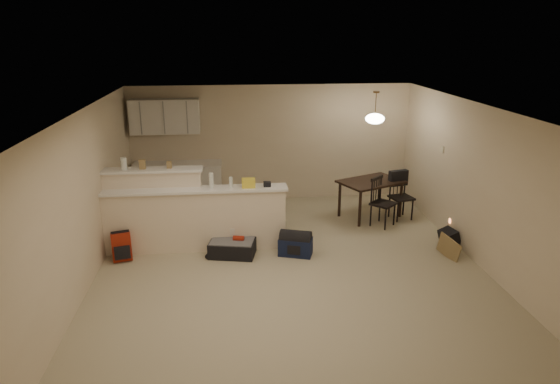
{
  "coord_description": "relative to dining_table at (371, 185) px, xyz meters",
  "views": [
    {
      "loc": [
        -0.89,
        -7.04,
        3.58
      ],
      "look_at": [
        -0.1,
        0.7,
        1.05
      ],
      "focal_mm": 32.0,
      "sensor_mm": 36.0,
      "label": 1
    }
  ],
  "objects": [
    {
      "name": "jar",
      "position": [
        -4.5,
        -1.03,
        0.83
      ],
      "size": [
        0.1,
        0.1,
        0.2
      ],
      "primitive_type": "cylinder",
      "color": "silver",
      "rests_on": "breakfast_bar"
    },
    {
      "name": "cardboard_sheet",
      "position": [
        0.77,
        -2.02,
        -0.48
      ],
      "size": [
        0.19,
        0.44,
        0.35
      ],
      "primitive_type": "cube",
      "rotation": [
        0.0,
        0.0,
        1.94
      ],
      "color": "olive",
      "rests_on": "ground"
    },
    {
      "name": "thermostat",
      "position": [
        1.12,
        -0.6,
        0.84
      ],
      "size": [
        0.02,
        0.12,
        0.12
      ],
      "primitive_type": "cube",
      "color": "beige",
      "rests_on": "room"
    },
    {
      "name": "suitcase",
      "position": [
        -2.77,
        -1.55,
        -0.53
      ],
      "size": [
        0.82,
        0.62,
        0.25
      ],
      "primitive_type": "cube",
      "rotation": [
        0.0,
        0.0,
        -0.21
      ],
      "color": "black",
      "rests_on": "ground"
    },
    {
      "name": "small_box",
      "position": [
        -3.77,
        -1.03,
        0.79
      ],
      "size": [
        0.08,
        0.06,
        0.12
      ],
      "primitive_type": "cube",
      "color": "olive",
      "rests_on": "breakfast_bar"
    },
    {
      "name": "bottle_b",
      "position": [
        -2.76,
        -1.25,
        0.52
      ],
      "size": [
        0.06,
        0.06,
        0.18
      ],
      "primitive_type": "cylinder",
      "color": "silver",
      "rests_on": "breakfast_bar"
    },
    {
      "name": "pendant_lamp",
      "position": [
        0.0,
        0.0,
        1.33
      ],
      "size": [
        0.36,
        0.36,
        0.62
      ],
      "color": "brown",
      "rests_on": "room"
    },
    {
      "name": "red_backpack",
      "position": [
        -4.56,
        -1.54,
        -0.43
      ],
      "size": [
        0.34,
        0.26,
        0.46
      ],
      "primitive_type": "cube",
      "rotation": [
        0.0,
        0.0,
        0.26
      ],
      "color": "#9C2211",
      "rests_on": "ground"
    },
    {
      "name": "bottle_a",
      "position": [
        -3.08,
        -1.25,
        0.56
      ],
      "size": [
        0.07,
        0.07,
        0.26
      ],
      "primitive_type": "cylinder",
      "color": "silver",
      "rests_on": "breakfast_bar"
    },
    {
      "name": "black_daypack",
      "position": [
        0.99,
        -1.54,
        -0.52
      ],
      "size": [
        0.28,
        0.36,
        0.28
      ],
      "primitive_type": "cube",
      "rotation": [
        0.0,
        0.0,
        1.76
      ],
      "color": "black",
      "rests_on": "ground"
    },
    {
      "name": "upper_cabinets",
      "position": [
        -4.06,
        1.17,
        1.24
      ],
      "size": [
        1.4,
        0.34,
        0.7
      ],
      "primitive_type": "cube",
      "color": "white",
      "rests_on": "room"
    },
    {
      "name": "dining_chair_near",
      "position": [
        0.11,
        -0.51,
        -0.18
      ],
      "size": [
        0.57,
        0.57,
        0.95
      ],
      "primitive_type": null,
      "rotation": [
        0.0,
        0.0,
        0.76
      ],
      "color": "black",
      "rests_on": "ground"
    },
    {
      "name": "cereal_box",
      "position": [
        -4.2,
        -1.03,
        0.81
      ],
      "size": [
        0.1,
        0.07,
        0.16
      ],
      "primitive_type": "cube",
      "color": "olive",
      "rests_on": "breakfast_bar"
    },
    {
      "name": "kitchen_counter",
      "position": [
        -3.86,
        1.04,
        -0.21
      ],
      "size": [
        1.8,
        0.6,
        0.9
      ],
      "primitive_type": "cube",
      "color": "white",
      "rests_on": "ground"
    },
    {
      "name": "dining_table",
      "position": [
        0.0,
        0.0,
        0.0
      ],
      "size": [
        1.42,
        1.22,
        0.75
      ],
      "rotation": [
        0.0,
        0.0,
        0.43
      ],
      "color": "black",
      "rests_on": "ground"
    },
    {
      "name": "dining_chair_far",
      "position": [
        0.58,
        -0.18,
        -0.19
      ],
      "size": [
        0.49,
        0.47,
        0.93
      ],
      "primitive_type": null,
      "rotation": [
        0.0,
        0.0,
        0.24
      ],
      "color": "black",
      "rests_on": "ground"
    },
    {
      "name": "room",
      "position": [
        -1.86,
        -2.15,
        0.59
      ],
      "size": [
        7.0,
        7.02,
        2.5
      ],
      "color": "#B7AC8D",
      "rests_on": "ground"
    },
    {
      "name": "pouch",
      "position": [
        -2.16,
        -1.25,
        0.47
      ],
      "size": [
        0.12,
        0.1,
        0.08
      ],
      "primitive_type": "cube",
      "color": "olive",
      "rests_on": "breakfast_bar"
    },
    {
      "name": "navy_duffel",
      "position": [
        -1.72,
        -1.64,
        -0.51
      ],
      "size": [
        0.61,
        0.45,
        0.3
      ],
      "primitive_type": "cube",
      "rotation": [
        0.0,
        0.0,
        -0.32
      ],
      "color": "#121B3A",
      "rests_on": "ground"
    },
    {
      "name": "breakfast_bar",
      "position": [
        -3.62,
        -1.17,
        -0.05
      ],
      "size": [
        3.08,
        0.58,
        1.39
      ],
      "color": "beige",
      "rests_on": "ground"
    },
    {
      "name": "bag_lump",
      "position": [
        -2.47,
        -1.25,
        0.5
      ],
      "size": [
        0.22,
        0.18,
        0.14
      ],
      "primitive_type": "cube",
      "color": "olive",
      "rests_on": "breakfast_bar"
    }
  ]
}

